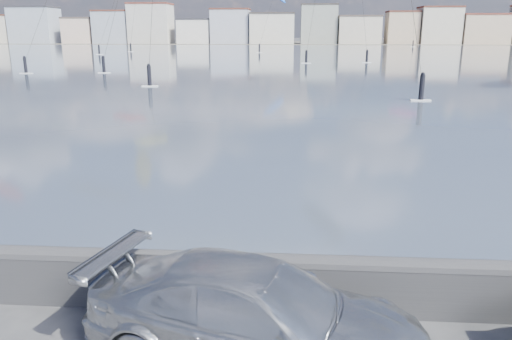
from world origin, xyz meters
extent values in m
cube|color=#2F3D52|center=(0.00, 91.50, 0.01)|extent=(500.00, 177.00, 0.00)
cube|color=#4C473D|center=(0.00, 200.00, 0.01)|extent=(500.00, 60.00, 0.00)
cube|color=#28282B|center=(0.00, 2.70, 0.45)|extent=(400.00, 0.35, 0.90)
cylinder|color=#28282B|center=(0.00, 2.70, 0.90)|extent=(400.00, 0.36, 0.36)
cube|color=#9EA8B7|center=(-96.50, 186.00, 6.50)|extent=(16.00, 12.00, 13.00)
cube|color=#2D2D33|center=(-96.50, 186.00, 13.30)|extent=(16.32, 12.24, 0.60)
cube|color=beige|center=(-79.00, 186.00, 4.50)|extent=(11.00, 10.00, 9.00)
cube|color=#4C423D|center=(-79.00, 186.00, 9.30)|extent=(11.22, 10.20, 0.60)
cube|color=#9EA8B7|center=(-66.00, 186.00, 5.75)|extent=(13.00, 11.00, 11.50)
cube|color=#562D23|center=(-66.00, 186.00, 11.80)|extent=(13.26, 11.22, 0.60)
cube|color=beige|center=(-51.50, 186.00, 7.00)|extent=(15.00, 12.00, 14.00)
cube|color=brown|center=(-51.50, 186.00, 14.30)|extent=(15.30, 12.24, 0.60)
cube|color=white|center=(-35.00, 186.00, 4.25)|extent=(12.00, 10.00, 8.50)
cube|color=#2D2D33|center=(-35.00, 186.00, 8.80)|extent=(12.24, 10.20, 0.60)
cube|color=#B2B7C6|center=(-21.50, 186.00, 6.00)|extent=(14.00, 11.00, 12.00)
cube|color=#562D23|center=(-21.50, 186.00, 12.30)|extent=(14.28, 11.22, 0.60)
cube|color=silver|center=(-6.00, 186.00, 5.25)|extent=(16.00, 13.00, 10.50)
cube|color=#383330|center=(-6.00, 186.00, 10.80)|extent=(16.32, 13.26, 0.60)
cube|color=gray|center=(11.00, 186.00, 6.75)|extent=(13.00, 10.00, 13.50)
cube|color=#383330|center=(11.00, 186.00, 13.80)|extent=(13.26, 10.20, 0.60)
cube|color=beige|center=(25.50, 186.00, 4.75)|extent=(15.00, 12.00, 9.50)
cube|color=#4C423D|center=(25.50, 186.00, 9.80)|extent=(15.30, 12.24, 0.60)
cube|color=#CCB293|center=(41.00, 186.00, 5.50)|extent=(11.00, 9.00, 11.00)
cube|color=#562D23|center=(41.00, 186.00, 11.30)|extent=(11.22, 9.18, 0.60)
cube|color=beige|center=(54.00, 186.00, 6.25)|extent=(14.00, 11.00, 12.50)
cube|color=#562D23|center=(54.00, 186.00, 12.80)|extent=(14.28, 11.22, 0.60)
cube|color=#CCB293|center=(69.50, 186.00, 5.00)|extent=(16.00, 12.00, 10.00)
cube|color=brown|center=(69.50, 186.00, 10.30)|extent=(16.32, 12.24, 0.60)
imported|color=#B7B9BE|center=(1.22, 1.28, 0.75)|extent=(5.52, 3.34, 1.50)
cube|color=white|center=(10.69, 30.64, 0.05)|extent=(1.40, 0.42, 0.08)
cylinder|color=black|center=(10.69, 30.64, 0.95)|extent=(0.36, 0.36, 1.70)
sphere|color=black|center=(10.69, 30.64, 1.85)|extent=(0.28, 0.28, 0.28)
cube|color=white|center=(-10.85, 38.37, 0.05)|extent=(1.40, 0.42, 0.08)
cylinder|color=black|center=(-10.85, 38.37, 0.95)|extent=(0.36, 0.36, 1.70)
sphere|color=black|center=(-10.85, 38.37, 1.85)|extent=(0.28, 0.28, 0.28)
cube|color=white|center=(-5.70, 107.72, 0.05)|extent=(1.40, 0.42, 0.08)
cylinder|color=black|center=(-5.70, 107.72, 0.95)|extent=(0.36, 0.36, 1.70)
sphere|color=black|center=(-5.70, 107.72, 1.85)|extent=(0.28, 0.28, 0.28)
cylinder|color=black|center=(-4.25, 111.92, 7.27)|extent=(2.95, 8.42, 11.95)
cube|color=white|center=(-37.95, 97.17, 0.05)|extent=(1.40, 0.42, 0.08)
cylinder|color=black|center=(-37.95, 97.17, 0.95)|extent=(0.36, 0.36, 1.70)
sphere|color=black|center=(-37.95, 97.17, 1.85)|extent=(0.28, 0.28, 0.28)
cylinder|color=black|center=(-36.63, 101.27, 7.80)|extent=(2.68, 8.23, 13.01)
cube|color=white|center=(37.64, 151.98, 0.05)|extent=(1.40, 0.42, 0.08)
cylinder|color=black|center=(37.64, 151.98, 0.95)|extent=(0.36, 0.36, 1.70)
sphere|color=black|center=(37.64, 151.98, 1.85)|extent=(0.28, 0.28, 0.28)
cylinder|color=black|center=(37.67, 155.01, 11.08)|extent=(0.09, 6.08, 19.58)
cube|color=white|center=(-28.80, 50.83, 0.05)|extent=(1.40, 0.42, 0.08)
cylinder|color=black|center=(-28.80, 50.83, 0.95)|extent=(0.36, 0.36, 1.70)
sphere|color=black|center=(-28.80, 50.83, 1.85)|extent=(0.28, 0.28, 0.28)
cube|color=white|center=(-35.73, 110.93, 0.05)|extent=(1.40, 0.42, 0.08)
cylinder|color=black|center=(-35.73, 110.93, 0.95)|extent=(0.36, 0.36, 1.70)
sphere|color=black|center=(-35.73, 110.93, 1.85)|extent=(0.28, 0.28, 0.28)
cube|color=white|center=(3.70, 71.68, 0.05)|extent=(1.40, 0.42, 0.08)
cylinder|color=black|center=(3.70, 71.68, 0.95)|extent=(0.36, 0.36, 1.70)
sphere|color=black|center=(3.70, 71.68, 1.85)|extent=(0.28, 0.28, 0.28)
cube|color=white|center=(-20.10, 52.07, 0.05)|extent=(1.40, 0.42, 0.08)
cylinder|color=black|center=(-20.10, 52.07, 0.95)|extent=(0.36, 0.36, 1.70)
sphere|color=black|center=(-20.10, 52.07, 1.85)|extent=(0.28, 0.28, 0.28)
cylinder|color=black|center=(-20.01, 57.97, 7.98)|extent=(0.21, 11.82, 13.38)
cube|color=white|center=(12.96, 73.72, 0.05)|extent=(1.40, 0.42, 0.08)
cylinder|color=black|center=(12.96, 73.72, 0.95)|extent=(0.36, 0.36, 1.70)
sphere|color=black|center=(12.96, 73.72, 1.85)|extent=(0.28, 0.28, 0.28)
camera|label=1|loc=(1.66, -5.12, 4.76)|focal=35.00mm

